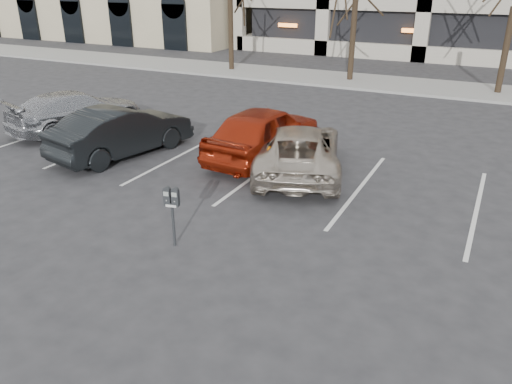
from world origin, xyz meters
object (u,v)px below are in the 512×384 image
(parking_meter, at_px, (172,202))
(car_red, at_px, (264,132))
(car_silver, at_px, (76,111))
(suv_silver, at_px, (299,149))
(car_dark, at_px, (122,131))

(parking_meter, xyz_separation_m, car_red, (-0.70, 5.62, -0.17))
(car_red, distance_m, car_silver, 7.16)
(suv_silver, bearing_deg, car_silver, -22.37)
(parking_meter, relative_size, suv_silver, 0.24)
(suv_silver, height_order, car_silver, car_silver)
(suv_silver, xyz_separation_m, car_silver, (-8.52, 0.37, 0.03))
(parking_meter, relative_size, car_red, 0.27)
(car_dark, bearing_deg, suv_silver, -157.05)
(suv_silver, bearing_deg, car_red, -45.72)
(suv_silver, xyz_separation_m, car_dark, (-5.32, -1.00, 0.08))
(car_dark, distance_m, car_silver, 3.49)
(car_silver, bearing_deg, car_dark, 173.43)
(suv_silver, relative_size, car_silver, 1.10)
(suv_silver, height_order, car_red, car_red)
(car_silver, bearing_deg, parking_meter, 162.41)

